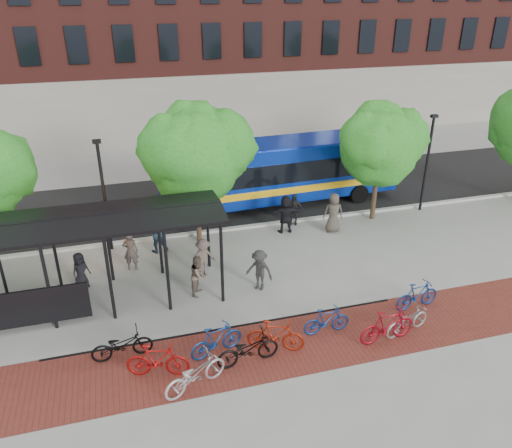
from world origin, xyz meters
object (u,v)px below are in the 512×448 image
object	(u,v)px
bike_10	(407,321)
bus_shelter	(71,232)
bike_0	(122,345)
bus	(281,168)
bike_1	(158,360)
bike_2	(195,374)
tree_b	(196,149)
pedestrian_3	(203,258)
pedestrian_8	(199,275)
pedestrian_5	(286,214)
pedestrian_9	(259,270)
pedestrian_1	(131,251)
lamp_post_left	(104,193)
lamp_post_right	(427,161)
pedestrian_4	(294,209)
tree_c	(381,142)
pedestrian_6	(333,213)
bike_11	(417,295)
bike_9	(387,326)
bike_4	(248,349)
bike_3	(216,340)
pedestrian_2	(156,232)
bike_5	(276,336)
bike_7	(327,321)
pedestrian_0	(81,271)

from	to	relation	value
bike_10	bus_shelter	bearing A→B (deg)	50.57
bike_0	bike_10	size ratio (longest dim) A/B	1.04
bus	bike_1	distance (m)	14.27
bike_0	bike_10	world-z (taller)	bike_0
bike_0	bike_2	distance (m)	2.84
bike_2	tree_b	bearing A→B (deg)	-34.86
pedestrian_3	pedestrian_8	size ratio (longest dim) A/B	1.03
pedestrian_5	pedestrian_9	world-z (taller)	pedestrian_5
pedestrian_1	lamp_post_left	bearing A→B (deg)	-56.83
bus_shelter	lamp_post_right	bearing A→B (deg)	13.39
pedestrian_4	pedestrian_8	world-z (taller)	pedestrian_8
bus_shelter	pedestrian_1	size ratio (longest dim) A/B	6.06
pedestrian_5	pedestrian_4	bearing A→B (deg)	-130.16
tree_c	pedestrian_9	bearing A→B (deg)	-147.55
pedestrian_1	pedestrian_6	world-z (taller)	pedestrian_6
tree_c	bike_10	distance (m)	10.08
bus_shelter	pedestrian_3	xyz separation A→B (m)	(4.77, 0.62, -2.15)
pedestrian_4	pedestrian_9	size ratio (longest dim) A/B	0.93
bike_2	bike_11	world-z (taller)	bike_2
pedestrian_6	bike_10	bearing A→B (deg)	93.56
bus_shelter	bike_9	world-z (taller)	bus_shelter
tree_c	bike_4	xyz separation A→B (m)	(-9.07, -8.80, -3.51)
bike_10	pedestrian_4	world-z (taller)	pedestrian_4
tree_b	pedestrian_8	size ratio (longest dim) A/B	3.96
bike_11	bike_10	bearing A→B (deg)	130.89
bike_9	pedestrian_9	distance (m)	5.33
bike_3	pedestrian_3	bearing A→B (deg)	-22.09
pedestrian_4	pedestrian_1	bearing A→B (deg)	-140.26
pedestrian_2	pedestrian_6	distance (m)	8.42
pedestrian_2	pedestrian_9	xyz separation A→B (m)	(3.56, -4.22, -0.13)
tree_b	lamp_post_left	xyz separation A→B (m)	(-4.10, 0.25, -1.71)
pedestrian_4	bike_5	bearing A→B (deg)	-89.46
bike_5	bike_7	size ratio (longest dim) A/B	1.13
bike_10	pedestrian_6	size ratio (longest dim) A/B	0.95
pedestrian_8	bike_5	bearing A→B (deg)	-127.79
lamp_post_right	bike_10	xyz separation A→B (m)	(-6.31, -9.05, -2.26)
tree_c	bike_3	distance (m)	13.29
bus_shelter	bike_1	distance (m)	5.84
pedestrian_9	pedestrian_2	bearing A→B (deg)	170.43
tree_b	pedestrian_4	size ratio (longest dim) A/B	4.04
bike_3	bike_9	size ratio (longest dim) A/B	0.90
pedestrian_6	pedestrian_8	distance (m)	8.05
bus	bus_shelter	bearing A→B (deg)	-148.03
bike_3	pedestrian_4	size ratio (longest dim) A/B	1.16
tree_b	tree_c	size ratio (longest dim) A/B	1.09
bike_0	pedestrian_1	bearing A→B (deg)	-9.38
bike_9	bus	bearing A→B (deg)	-5.15
lamp_post_right	pedestrian_6	world-z (taller)	lamp_post_right
bike_0	pedestrian_0	bearing A→B (deg)	13.15
bike_3	bike_5	size ratio (longest dim) A/B	0.98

